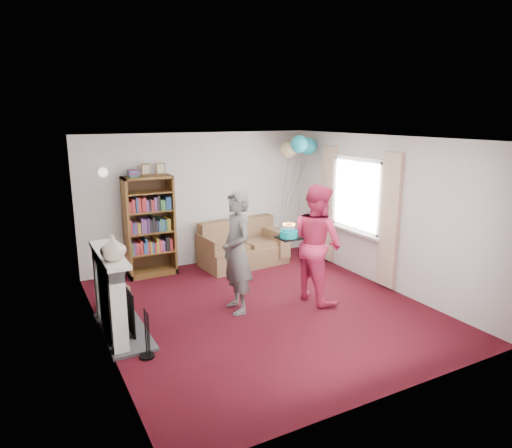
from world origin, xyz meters
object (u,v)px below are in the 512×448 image
person_magenta (317,243)px  person_striped (237,252)px  sofa (242,248)px  birthday_cake (289,234)px  bookcase (149,227)px

person_magenta → person_striped: bearing=75.1°
sofa → birthday_cake: birthday_cake is taller
person_magenta → birthday_cake: 0.52m
sofa → birthday_cake: bearing=-101.7°
bookcase → person_striped: bookcase is taller
sofa → person_striped: 2.27m
bookcase → sofa: size_ratio=1.26×
sofa → person_magenta: 2.21m
bookcase → sofa: 1.82m
person_striped → birthday_cake: 0.82m
person_striped → birthday_cake: person_striped is taller
person_magenta → birthday_cake: person_magenta is taller
person_magenta → birthday_cake: size_ratio=5.58×
sofa → bookcase: bearing=167.3°
person_striped → birthday_cake: (0.78, -0.14, 0.21)m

